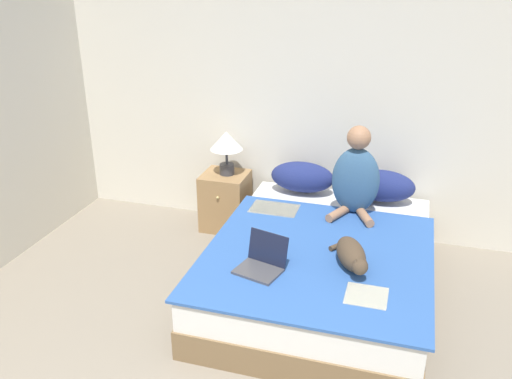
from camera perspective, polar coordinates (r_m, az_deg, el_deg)
The scene contains 9 objects.
wall_back at distance 4.91m, azimuth 4.97°, elevation 9.84°, with size 5.44×0.05×2.55m.
bed at distance 4.21m, azimuth 6.88°, elevation -8.14°, with size 1.60×2.10×0.46m.
pillow_near at distance 4.88m, azimuth 4.89°, elevation 1.32°, with size 0.57×0.30×0.27m.
pillow_far at distance 4.80m, azimuth 13.07°, elevation 0.40°, with size 0.57×0.30×0.27m.
person_sitting at distance 4.46m, azimuth 10.46°, elevation 1.30°, with size 0.39×0.38×0.74m.
cat_tabby at distance 3.77m, azimuth 10.02°, elevation -6.78°, with size 0.34×0.58×0.18m.
laptop_open at distance 3.70m, azimuth 0.59°, elevation -7.72°, with size 0.35×0.34×0.23m.
nightstand at distance 5.16m, azimuth -3.24°, elevation -1.20°, with size 0.42×0.41×0.55m.
table_lamp at distance 4.96m, azimuth -3.13°, elevation 4.84°, with size 0.30×0.30×0.41m.
Camera 1 is at (0.96, -1.15, 2.41)m, focal length 38.00 mm.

